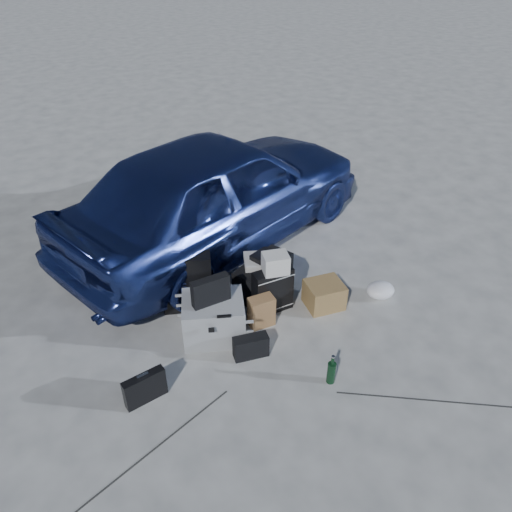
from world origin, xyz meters
The scene contains 16 objects.
ground centered at (0.00, 0.00, 0.00)m, with size 60.00×60.00×0.00m, color beige.
car centered at (0.43, 2.22, 0.76)m, with size 1.80×4.47×1.52m, color navy.
pelican_case centered at (-0.43, 0.53, 0.23)m, with size 0.63×0.52×0.46m, color #A6A8AB.
laptop_bag centered at (-0.45, 0.53, 0.61)m, with size 0.40×0.10×0.30m, color black.
briefcase centered at (-1.35, 0.05, 0.16)m, with size 0.40×0.09×0.31m, color black.
suitcase_left centered at (-0.50, 1.07, 0.36)m, with size 0.55×0.20×0.72m, color black.
suitcase_right centered at (0.32, 0.59, 0.27)m, with size 0.45×0.16×0.54m, color black.
white_carton centered at (0.34, 0.58, 0.65)m, with size 0.27×0.22×0.22m, color silver.
duffel_bag centered at (0.41, 0.97, 0.19)m, with size 0.77×0.33×0.38m, color black.
flat_box_white centered at (0.41, 0.96, 0.42)m, with size 0.44×0.33×0.08m, color silver.
flat_box_black centered at (0.41, 0.96, 0.49)m, with size 0.27×0.19×0.06m, color black.
kraft_bag centered at (0.09, 0.44, 0.18)m, with size 0.27×0.16×0.36m, color olive.
cardboard_box centered at (0.87, 0.37, 0.15)m, with size 0.40×0.35×0.30m, color olive.
plastic_bag centered at (1.55, 0.18, 0.09)m, with size 0.33×0.28×0.18m, color white.
messenger_bag centered at (-0.24, 0.07, 0.12)m, with size 0.35×0.13×0.25m, color black.
green_bottle centered at (0.27, -0.60, 0.16)m, with size 0.08×0.08×0.33m, color black.
Camera 1 is at (-1.94, -3.13, 3.72)m, focal length 35.00 mm.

